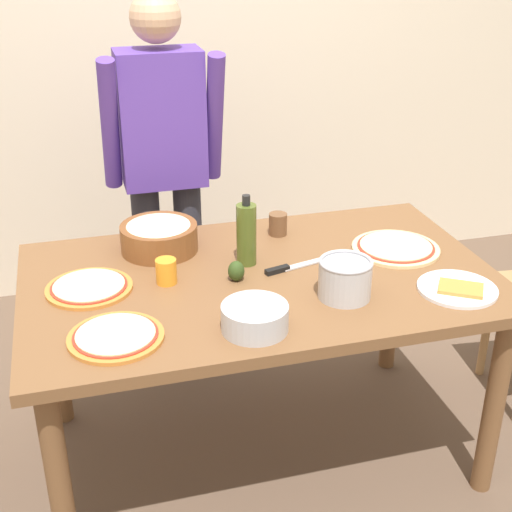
{
  "coord_description": "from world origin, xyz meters",
  "views": [
    {
      "loc": [
        -0.58,
        -2.06,
        1.86
      ],
      "look_at": [
        0.0,
        0.05,
        0.81
      ],
      "focal_mm": 49.46,
      "sensor_mm": 36.0,
      "label": 1
    }
  ],
  "objects": [
    {
      "name": "pizza_raw_on_board",
      "position": [
        0.54,
        0.06,
        0.77
      ],
      "size": [
        0.32,
        0.32,
        0.02
      ],
      "color": "beige",
      "rests_on": "dining_table"
    },
    {
      "name": "popcorn_bowl",
      "position": [
        -0.3,
        0.29,
        0.82
      ],
      "size": [
        0.28,
        0.28,
        0.11
      ],
      "color": "brown",
      "rests_on": "dining_table"
    },
    {
      "name": "person_cook",
      "position": [
        -0.2,
        0.76,
        0.94
      ],
      "size": [
        0.49,
        0.25,
        1.62
      ],
      "color": "#2D2D38",
      "rests_on": "ground"
    },
    {
      "name": "ground",
      "position": [
        0.0,
        0.0,
        0.0
      ],
      "size": [
        8.0,
        8.0,
        0.0
      ],
      "primitive_type": "plane",
      "color": "brown"
    },
    {
      "name": "cup_orange",
      "position": [
        -0.31,
        0.03,
        0.8
      ],
      "size": [
        0.07,
        0.07,
        0.08
      ],
      "primitive_type": "cylinder",
      "color": "orange",
      "rests_on": "dining_table"
    },
    {
      "name": "cup_small_brown",
      "position": [
        0.16,
        0.31,
        0.8
      ],
      "size": [
        0.07,
        0.07,
        0.08
      ],
      "primitive_type": "cylinder",
      "color": "brown",
      "rests_on": "dining_table"
    },
    {
      "name": "pizza_cooked_on_tray",
      "position": [
        -0.51,
        -0.28,
        0.77
      ],
      "size": [
        0.28,
        0.28,
        0.02
      ],
      "color": "#C67A33",
      "rests_on": "dining_table"
    },
    {
      "name": "plate_with_slice",
      "position": [
        0.59,
        -0.28,
        0.77
      ],
      "size": [
        0.26,
        0.26,
        0.02
      ],
      "color": "white",
      "rests_on": "dining_table"
    },
    {
      "name": "steel_pot",
      "position": [
        0.22,
        -0.22,
        0.83
      ],
      "size": [
        0.17,
        0.17,
        0.13
      ],
      "color": "#B7B7BC",
      "rests_on": "dining_table"
    },
    {
      "name": "pizza_second_cooked",
      "position": [
        -0.57,
        0.05,
        0.77
      ],
      "size": [
        0.28,
        0.28,
        0.02
      ],
      "color": "#C67A33",
      "rests_on": "dining_table"
    },
    {
      "name": "olive_oil_bottle",
      "position": [
        -0.02,
        0.1,
        0.87
      ],
      "size": [
        0.07,
        0.07,
        0.26
      ],
      "color": "#47561E",
      "rests_on": "dining_table"
    },
    {
      "name": "dining_table",
      "position": [
        0.0,
        0.0,
        0.67
      ],
      "size": [
        1.6,
        0.96,
        0.76
      ],
      "color": "brown",
      "rests_on": "ground"
    },
    {
      "name": "mixing_bowl_steel",
      "position": [
        -0.11,
        -0.33,
        0.8
      ],
      "size": [
        0.2,
        0.2,
        0.08
      ],
      "color": "#B7B7BC",
      "rests_on": "dining_table"
    },
    {
      "name": "chef_knife",
      "position": [
        0.13,
        0.02,
        0.77
      ],
      "size": [
        0.29,
        0.1,
        0.02
      ],
      "color": "silver",
      "rests_on": "dining_table"
    },
    {
      "name": "wall_back",
      "position": [
        0.0,
        1.6,
        1.3
      ],
      "size": [
        5.6,
        0.1,
        2.6
      ],
      "primitive_type": "cube",
      "color": "beige",
      "rests_on": "ground"
    },
    {
      "name": "avocado",
      "position": [
        -0.09,
        -0.01,
        0.8
      ],
      "size": [
        0.06,
        0.06,
        0.07
      ],
      "primitive_type": "ellipsoid",
      "color": "#2D4219",
      "rests_on": "dining_table"
    }
  ]
}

